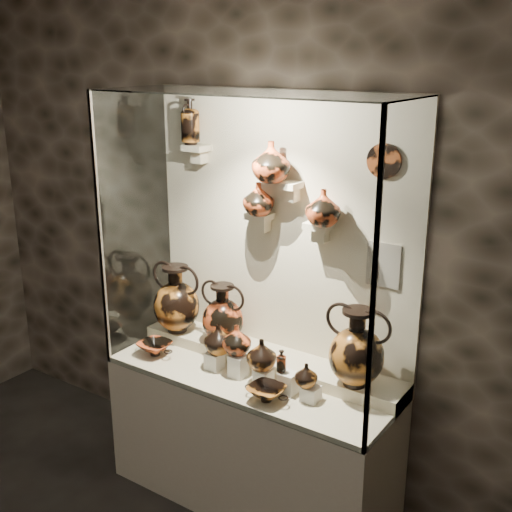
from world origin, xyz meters
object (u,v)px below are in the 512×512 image
at_px(amphora_right, 356,347).
at_px(kylix_right, 267,392).
at_px(kylix_left, 155,347).
at_px(lekythos_tall, 190,119).
at_px(jug_c, 262,354).
at_px(ovoid_vase_a, 259,199).
at_px(jug_a, 219,339).
at_px(ovoid_vase_c, 323,207).
at_px(amphora_left, 177,299).
at_px(jug_e, 306,375).
at_px(jug_b, 237,340).
at_px(lekythos_small, 282,360).
at_px(ovoid_vase_b, 271,162).
at_px(amphora_mid, 223,314).

distance_m(amphora_right, kylix_right, 0.53).
distance_m(kylix_left, lekythos_tall, 1.38).
distance_m(jug_c, ovoid_vase_a, 0.86).
height_order(jug_a, ovoid_vase_c, ovoid_vase_c).
height_order(amphora_left, jug_a, amphora_left).
height_order(jug_e, ovoid_vase_a, ovoid_vase_a).
bearing_deg(jug_a, ovoid_vase_a, 86.09).
bearing_deg(kylix_left, jug_b, 18.80).
height_order(amphora_right, lekythos_small, amphora_right).
bearing_deg(jug_b, jug_a, -178.21).
distance_m(jug_b, ovoid_vase_b, 1.01).
height_order(kylix_right, ovoid_vase_a, ovoid_vase_a).
bearing_deg(kylix_right, amphora_mid, 173.23).
height_order(amphora_mid, kylix_left, amphora_mid).
height_order(jug_e, ovoid_vase_c, ovoid_vase_c).
bearing_deg(jug_c, ovoid_vase_a, 110.15).
distance_m(jug_a, kylix_right, 0.47).
xyz_separation_m(amphora_right, lekythos_tall, (-1.17, 0.11, 1.10)).
xyz_separation_m(jug_c, ovoid_vase_b, (-0.10, 0.23, 1.02)).
height_order(jug_b, ovoid_vase_a, ovoid_vase_a).
xyz_separation_m(jug_c, lekythos_small, (0.14, -0.02, 0.01)).
relative_size(jug_a, kylix_left, 0.70).
bearing_deg(jug_b, amphora_right, 14.74).
distance_m(lekythos_small, lekythos_tall, 1.48).
bearing_deg(jug_b, ovoid_vase_a, 95.21).
distance_m(amphora_left, lekythos_tall, 1.11).
height_order(jug_a, kylix_left, jug_a).
relative_size(jug_a, jug_c, 1.01).
bearing_deg(ovoid_vase_a, lekythos_small, -32.50).
bearing_deg(amphora_left, amphora_mid, -8.68).
distance_m(amphora_mid, ovoid_vase_b, 0.99).
bearing_deg(ovoid_vase_c, amphora_mid, 170.87).
relative_size(amphora_left, ovoid_vase_a, 2.36).
height_order(kylix_right, ovoid_vase_b, ovoid_vase_b).
height_order(amphora_mid, amphora_right, amphora_right).
distance_m(amphora_mid, jug_a, 0.21).
relative_size(jug_e, lekythos_small, 0.89).
relative_size(amphora_right, lekythos_tall, 1.44).
bearing_deg(amphora_right, ovoid_vase_a, 158.64).
bearing_deg(lekythos_small, jug_a, 177.31).
height_order(amphora_left, lekythos_tall, lekythos_tall).
relative_size(lekythos_small, ovoid_vase_c, 0.74).
distance_m(jug_b, kylix_right, 0.37).
distance_m(amphora_mid, kylix_right, 0.65).
bearing_deg(amphora_left, kylix_right, -31.68).
height_order(jug_c, kylix_left, jug_c).
bearing_deg(jug_e, ovoid_vase_c, 128.35).
xyz_separation_m(jug_e, ovoid_vase_a, (-0.48, 0.26, 0.84)).
bearing_deg(kylix_left, jug_e, 13.88).
xyz_separation_m(kylix_left, lekythos_tall, (0.04, 0.34, 1.34)).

